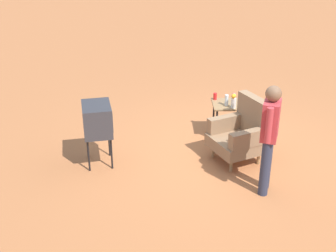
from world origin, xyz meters
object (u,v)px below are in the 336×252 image
Objects in this scene: person_standing at (269,133)px; tv_on_stand at (97,119)px; armchair at (242,132)px; bottle_short_clear at (227,100)px; side_table at (228,108)px; soda_can_red at (215,96)px; flower_vase at (234,100)px.

tv_on_stand is at bearing -109.32° from person_standing.
tv_on_stand is (0.07, -2.32, 0.28)m from armchair.
tv_on_stand is at bearing -67.97° from bottle_short_clear.
bottle_short_clear is at bearing 112.03° from tv_on_stand.
side_table is 0.22m from bottle_short_clear.
soda_can_red is at bearing -150.44° from bottle_short_clear.
person_standing is 1.67m from flower_vase.
soda_can_red is at bearing -163.91° from armchair.
flower_vase reaches higher than side_table.
side_table is 2.43m from tv_on_stand.
armchair is at bearing 6.57° from side_table.
flower_vase is at bearing -176.18° from armchair.
armchair is 1.67× the size of side_table.
person_standing is (0.95, 0.18, 0.44)m from armchair.
flower_vase is at bearing 43.56° from bottle_short_clear.
bottle_short_clear is 0.75× the size of flower_vase.
soda_can_red is 0.46× the size of flower_vase.
tv_on_stand reaches higher than side_table.
armchair reaches higher than soda_can_red.
side_table is at bearing -171.23° from person_standing.
side_table is 0.32m from flower_vase.
person_standing reaches higher than tv_on_stand.
side_table is 2.40× the size of flower_vase.
tv_on_stand is at bearing -71.35° from flower_vase.
armchair reaches higher than flower_vase.
bottle_short_clear reaches higher than soda_can_red.
armchair reaches higher than bottle_short_clear.
armchair is 0.90m from side_table.
tv_on_stand is 2.40m from flower_vase.
person_standing reaches higher than bottle_short_clear.
side_table is 5.20× the size of soda_can_red.
flower_vase reaches higher than bottle_short_clear.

